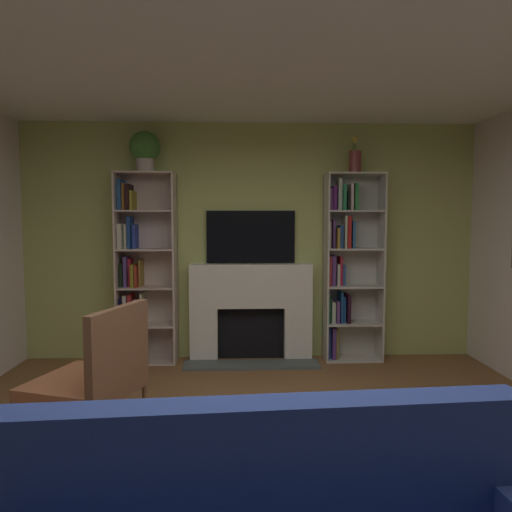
{
  "coord_description": "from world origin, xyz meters",
  "views": [
    {
      "loc": [
        -0.13,
        -2.53,
        1.59
      ],
      "look_at": [
        0.0,
        1.12,
        1.31
      ],
      "focal_mm": 32.5,
      "sensor_mm": 36.0,
      "label": 1
    }
  ],
  "objects_px": {
    "vase_with_flowers": "(355,161)",
    "coffee_table": "(267,485)",
    "armchair": "(95,377)",
    "fireplace": "(251,309)",
    "tv": "(251,237)",
    "potted_plant": "(145,149)",
    "bookshelf_left": "(140,272)",
    "bookshelf_right": "(346,265)"
  },
  "relations": [
    {
      "from": "bookshelf_left",
      "to": "vase_with_flowers",
      "type": "distance_m",
      "value": 2.71
    },
    {
      "from": "tv",
      "to": "fireplace",
      "type": "bearing_deg",
      "value": -90.0
    },
    {
      "from": "potted_plant",
      "to": "vase_with_flowers",
      "type": "height_order",
      "value": "potted_plant"
    },
    {
      "from": "vase_with_flowers",
      "to": "armchair",
      "type": "xyz_separation_m",
      "value": [
        -2.29,
        -2.03,
        -1.74
      ]
    },
    {
      "from": "fireplace",
      "to": "potted_plant",
      "type": "bearing_deg",
      "value": -178.18
    },
    {
      "from": "tv",
      "to": "potted_plant",
      "type": "relative_size",
      "value": 2.25
    },
    {
      "from": "potted_plant",
      "to": "armchair",
      "type": "distance_m",
      "value": 2.76
    },
    {
      "from": "vase_with_flowers",
      "to": "coffee_table",
      "type": "xyz_separation_m",
      "value": [
        -1.17,
        -3.14,
        -1.89
      ]
    },
    {
      "from": "potted_plant",
      "to": "coffee_table",
      "type": "relative_size",
      "value": 0.53
    },
    {
      "from": "tv",
      "to": "potted_plant",
      "type": "distance_m",
      "value": 1.52
    },
    {
      "from": "fireplace",
      "to": "tv",
      "type": "bearing_deg",
      "value": 90.0
    },
    {
      "from": "tv",
      "to": "vase_with_flowers",
      "type": "relative_size",
      "value": 2.49
    },
    {
      "from": "tv",
      "to": "armchair",
      "type": "relative_size",
      "value": 0.99
    },
    {
      "from": "tv",
      "to": "armchair",
      "type": "height_order",
      "value": "tv"
    },
    {
      "from": "vase_with_flowers",
      "to": "tv",
      "type": "bearing_deg",
      "value": 174.13
    },
    {
      "from": "tv",
      "to": "armchair",
      "type": "distance_m",
      "value": 2.59
    },
    {
      "from": "bookshelf_right",
      "to": "potted_plant",
      "type": "bearing_deg",
      "value": -179.06
    },
    {
      "from": "fireplace",
      "to": "potted_plant",
      "type": "height_order",
      "value": "potted_plant"
    },
    {
      "from": "tv",
      "to": "bookshelf_left",
      "type": "xyz_separation_m",
      "value": [
        -1.25,
        -0.09,
        -0.4
      ]
    },
    {
      "from": "tv",
      "to": "bookshelf_right",
      "type": "xyz_separation_m",
      "value": [
        1.09,
        -0.08,
        -0.32
      ]
    },
    {
      "from": "tv",
      "to": "vase_with_flowers",
      "type": "bearing_deg",
      "value": -5.87
    },
    {
      "from": "armchair",
      "to": "potted_plant",
      "type": "bearing_deg",
      "value": 90.89
    },
    {
      "from": "bookshelf_left",
      "to": "fireplace",
      "type": "bearing_deg",
      "value": 0.32
    },
    {
      "from": "potted_plant",
      "to": "armchair",
      "type": "xyz_separation_m",
      "value": [
        0.03,
        -2.03,
        -1.86
      ]
    },
    {
      "from": "bookshelf_right",
      "to": "potted_plant",
      "type": "height_order",
      "value": "potted_plant"
    },
    {
      "from": "fireplace",
      "to": "tv",
      "type": "distance_m",
      "value": 0.83
    },
    {
      "from": "fireplace",
      "to": "vase_with_flowers",
      "type": "xyz_separation_m",
      "value": [
        1.16,
        -0.04,
        1.68
      ]
    },
    {
      "from": "armchair",
      "to": "vase_with_flowers",
      "type": "bearing_deg",
      "value": 41.54
    },
    {
      "from": "fireplace",
      "to": "bookshelf_right",
      "type": "relative_size",
      "value": 0.7
    },
    {
      "from": "bookshelf_right",
      "to": "armchair",
      "type": "xyz_separation_m",
      "value": [
        -2.22,
        -2.07,
        -0.57
      ]
    },
    {
      "from": "bookshelf_left",
      "to": "bookshelf_right",
      "type": "distance_m",
      "value": 2.34
    },
    {
      "from": "fireplace",
      "to": "armchair",
      "type": "bearing_deg",
      "value": -118.67
    },
    {
      "from": "fireplace",
      "to": "armchair",
      "type": "distance_m",
      "value": 2.36
    },
    {
      "from": "tv",
      "to": "bookshelf_left",
      "type": "relative_size",
      "value": 0.48
    },
    {
      "from": "tv",
      "to": "coffee_table",
      "type": "height_order",
      "value": "tv"
    },
    {
      "from": "tv",
      "to": "coffee_table",
      "type": "xyz_separation_m",
      "value": [
        -0.01,
        -3.26,
        -1.04
      ]
    },
    {
      "from": "bookshelf_left",
      "to": "vase_with_flowers",
      "type": "relative_size",
      "value": 5.24
    },
    {
      "from": "tv",
      "to": "bookshelf_right",
      "type": "bearing_deg",
      "value": -4.36
    },
    {
      "from": "fireplace",
      "to": "coffee_table",
      "type": "xyz_separation_m",
      "value": [
        -0.01,
        -3.17,
        -0.21
      ]
    },
    {
      "from": "coffee_table",
      "to": "armchair",
      "type": "bearing_deg",
      "value": 135.46
    },
    {
      "from": "armchair",
      "to": "coffee_table",
      "type": "distance_m",
      "value": 1.58
    },
    {
      "from": "fireplace",
      "to": "coffee_table",
      "type": "distance_m",
      "value": 3.18
    }
  ]
}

